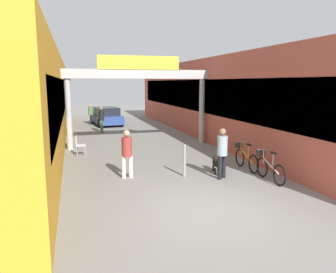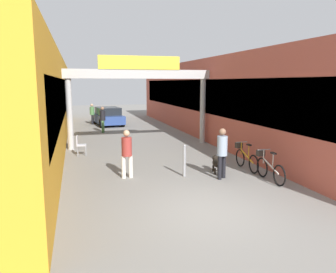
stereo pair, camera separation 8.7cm
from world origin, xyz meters
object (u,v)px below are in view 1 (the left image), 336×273
object	(u,v)px
pedestrian_companion	(127,151)
pedestrian_elderly_walking	(91,113)
cafe_chair_aluminium_nearer	(79,144)
bollard_post_metal	(184,160)
bicycle_orange_second	(245,157)
pedestrian_carrying_crate	(101,118)
pedestrian_with_dog	(222,150)
dog_on_leash	(216,162)
parked_car_blue	(106,116)
bicycle_silver_nearest	(269,167)

from	to	relation	value
pedestrian_companion	pedestrian_elderly_walking	world-z (taller)	pedestrian_companion
cafe_chair_aluminium_nearer	bollard_post_metal	bearing A→B (deg)	-51.66
pedestrian_elderly_walking	bicycle_orange_second	xyz separation A→B (m)	(4.73, -14.99, -0.45)
pedestrian_companion	pedestrian_carrying_crate	xyz separation A→B (m)	(0.06, 10.46, 0.02)
pedestrian_elderly_walking	bicycle_orange_second	size ratio (longest dim) A/B	0.93
pedestrian_with_dog	pedestrian_companion	size ratio (longest dim) A/B	1.04
pedestrian_with_dog	bollard_post_metal	bearing A→B (deg)	152.36
dog_on_leash	parked_car_blue	xyz separation A→B (m)	(-2.41, 14.50, 0.28)
bicycle_orange_second	parked_car_blue	distance (m)	14.82
pedestrian_elderly_walking	parked_car_blue	xyz separation A→B (m)	(1.12, -0.62, -0.24)
pedestrian_companion	pedestrian_elderly_walking	distance (m)	14.94
dog_on_leash	bicycle_orange_second	xyz separation A→B (m)	(1.20, 0.13, 0.08)
dog_on_leash	parked_car_blue	bearing A→B (deg)	99.45
bollard_post_metal	cafe_chair_aluminium_nearer	size ratio (longest dim) A/B	1.24
pedestrian_elderly_walking	bicycle_silver_nearest	distance (m)	17.14
pedestrian_with_dog	pedestrian_companion	xyz separation A→B (m)	(-3.01, 0.94, -0.04)
pedestrian_carrying_crate	cafe_chair_aluminium_nearer	size ratio (longest dim) A/B	1.85
bollard_post_metal	cafe_chair_aluminium_nearer	distance (m)	5.43
pedestrian_carrying_crate	pedestrian_elderly_walking	bearing A→B (deg)	95.57
pedestrian_with_dog	bicycle_orange_second	size ratio (longest dim) A/B	1.00
pedestrian_with_dog	pedestrian_companion	bearing A→B (deg)	162.68
pedestrian_carrying_crate	bollard_post_metal	xyz separation A→B (m)	(1.83, -10.82, -0.38)
dog_on_leash	bicycle_silver_nearest	bearing A→B (deg)	-47.23
pedestrian_companion	bicycle_silver_nearest	bearing A→B (deg)	-19.20
pedestrian_with_dog	bollard_post_metal	size ratio (longest dim) A/B	1.53
bicycle_silver_nearest	pedestrian_companion	bearing A→B (deg)	160.80
bollard_post_metal	pedestrian_with_dog	bearing A→B (deg)	-27.64
pedestrian_carrying_crate	bicycle_orange_second	xyz separation A→B (m)	(4.30, -10.53, -0.50)
bicycle_orange_second	bollard_post_metal	distance (m)	2.48
pedestrian_with_dog	bicycle_orange_second	xyz separation A→B (m)	(1.35, 0.87, -0.53)
bicycle_orange_second	cafe_chair_aluminium_nearer	xyz separation A→B (m)	(-5.83, 3.97, 0.10)
cafe_chair_aluminium_nearer	pedestrian_companion	bearing A→B (deg)	-69.32
cafe_chair_aluminium_nearer	pedestrian_carrying_crate	bearing A→B (deg)	76.84
pedestrian_with_dog	pedestrian_elderly_walking	world-z (taller)	pedestrian_with_dog
pedestrian_with_dog	pedestrian_companion	distance (m)	3.15
dog_on_leash	bollard_post_metal	distance (m)	1.29
pedestrian_with_dog	parked_car_blue	xyz separation A→B (m)	(-2.26, 15.25, -0.32)
pedestrian_with_dog	cafe_chair_aluminium_nearer	bearing A→B (deg)	132.78
pedestrian_carrying_crate	dog_on_leash	bearing A→B (deg)	-73.79
bicycle_silver_nearest	bicycle_orange_second	xyz separation A→B (m)	(-0.04, 1.47, 0.00)
pedestrian_carrying_crate	bicycle_silver_nearest	bearing A→B (deg)	-70.13
cafe_chair_aluminium_nearer	parked_car_blue	bearing A→B (deg)	77.98
parked_car_blue	bicycle_silver_nearest	bearing A→B (deg)	-77.02
pedestrian_carrying_crate	bollard_post_metal	world-z (taller)	pedestrian_carrying_crate
pedestrian_carrying_crate	parked_car_blue	world-z (taller)	pedestrian_carrying_crate
pedestrian_companion	parked_car_blue	bearing A→B (deg)	87.03
pedestrian_companion	dog_on_leash	xyz separation A→B (m)	(3.16, -0.19, -0.56)
pedestrian_carrying_crate	parked_car_blue	xyz separation A→B (m)	(0.68, 3.85, -0.30)
pedestrian_carrying_crate	pedestrian_elderly_walking	size ratio (longest dim) A/B	1.05
pedestrian_companion	pedestrian_carrying_crate	world-z (taller)	pedestrian_carrying_crate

